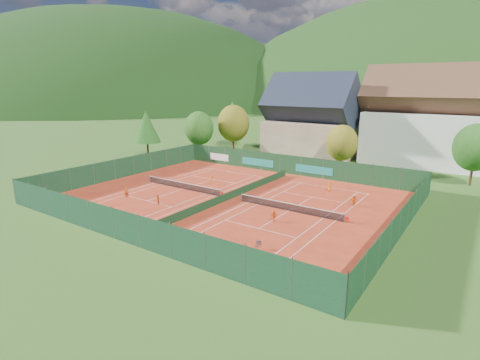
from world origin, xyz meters
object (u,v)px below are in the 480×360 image
object	(u,v)px
player_right_far_a	(330,186)
player_right_far_b	(354,201)
player_right_near	(274,216)
player_left_far	(212,180)
ball_hopper	(259,243)
chalet	(311,123)
hotel_block_a	(427,122)
player_left_mid	(158,200)
player_left_near	(127,192)

from	to	relation	value
player_right_far_a	player_right_far_b	xyz separation A→B (m)	(4.66, -4.38, 0.00)
player_right_near	player_right_far_b	distance (m)	11.06
player_left_far	ball_hopper	bearing A→B (deg)	162.90
chalet	player_right_near	size ratio (longest dim) A/B	13.01
hotel_block_a	player_left_mid	distance (m)	48.45
chalet	player_right_far_b	size ratio (longest dim) A/B	12.54
ball_hopper	player_left_far	bearing A→B (deg)	138.97
hotel_block_a	player_left_far	bearing A→B (deg)	-124.86
player_left_far	player_left_near	bearing A→B (deg)	90.08
chalet	player_left_far	xyz separation A→B (m)	(-3.23, -25.91, -6.00)
chalet	player_left_near	bearing A→B (deg)	-102.37
player_right_far_a	player_right_near	bearing A→B (deg)	82.25
hotel_block_a	player_right_far_a	distance (m)	27.57
player_left_near	player_right_near	bearing A→B (deg)	-19.48
chalet	player_right_far_b	world-z (taller)	chalet
ball_hopper	player_right_far_a	xyz separation A→B (m)	(-1.65, 20.69, 0.09)
chalet	player_right_far_a	size ratio (longest dim) A/B	12.55
player_right_far_a	player_right_far_b	bearing A→B (deg)	131.22
player_left_far	player_right_near	bearing A→B (deg)	175.12
chalet	player_right_far_b	bearing A→B (deg)	-55.69
hotel_block_a	player_left_near	xyz separation A→B (m)	(-27.09, -42.91, -6.61)
player_right_near	player_left_far	bearing A→B (deg)	101.67
player_left_near	player_right_far_a	world-z (taller)	player_left_near
hotel_block_a	player_left_mid	world-z (taller)	hotel_block_a
player_right_far_b	player_left_far	bearing A→B (deg)	-17.81
player_right_far_a	player_left_far	bearing A→B (deg)	16.74
player_left_mid	player_right_far_b	distance (m)	23.04
player_right_near	player_right_far_b	bearing A→B (deg)	12.42
player_right_far_a	player_left_mid	bearing A→B (deg)	43.68
player_left_mid	player_right_far_b	size ratio (longest dim) A/B	0.94
player_left_near	player_right_far_b	xyz separation A→B (m)	(24.56, 12.79, -0.13)
player_right_far_b	player_right_near	bearing A→B (deg)	38.95
player_left_near	player_right_far_b	size ratio (longest dim) A/B	1.19
player_left_far	player_right_far_b	bearing A→B (deg)	-150.88
player_right_far_a	chalet	bearing A→B (deg)	-64.72
ball_hopper	player_left_far	distance (m)	22.11
player_left_near	player_left_far	distance (m)	12.03
hotel_block_a	player_right_far_b	xyz separation A→B (m)	(-2.54, -30.12, -6.74)
hotel_block_a	player_left_far	world-z (taller)	hotel_block_a
ball_hopper	chalet	bearing A→B (deg)	108.40
player_left_far	player_right_far_a	size ratio (longest dim) A/B	0.97
player_right_near	chalet	bearing A→B (deg)	58.86
player_left_mid	player_left_far	xyz separation A→B (m)	(-0.41, 10.81, 0.02)
hotel_block_a	player_right_far_a	bearing A→B (deg)	-105.64
player_left_far	player_right_far_b	distance (m)	19.77
hotel_block_a	chalet	bearing A→B (deg)	-162.47
player_left_far	hotel_block_a	bearing A→B (deg)	-100.93
chalet	player_left_mid	world-z (taller)	chalet
player_left_mid	player_right_far_b	world-z (taller)	player_right_far_b
hotel_block_a	ball_hopper	xyz separation A→B (m)	(-5.55, -46.43, -6.83)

